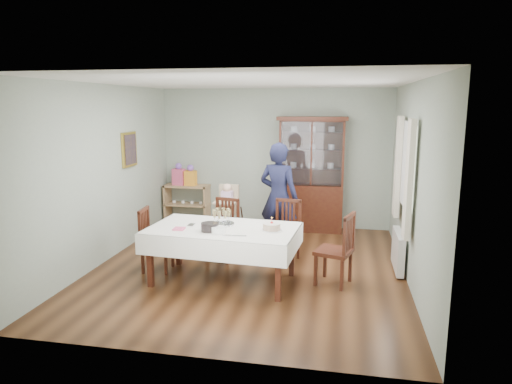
% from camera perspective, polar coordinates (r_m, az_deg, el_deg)
% --- Properties ---
extents(floor, '(5.00, 5.00, 0.00)m').
position_cam_1_polar(floor, '(6.90, -0.88, -9.42)').
color(floor, '#593319').
rests_on(floor, ground).
extents(room_shell, '(5.00, 5.00, 5.00)m').
position_cam_1_polar(room_shell, '(7.03, -0.04, 5.25)').
color(room_shell, '#9EAA99').
rests_on(room_shell, floor).
extents(dining_table, '(2.08, 1.30, 0.76)m').
position_cam_1_polar(dining_table, '(6.30, -4.12, -7.75)').
color(dining_table, '#452211').
rests_on(dining_table, floor).
extents(china_cabinet, '(1.30, 0.48, 2.18)m').
position_cam_1_polar(china_cabinet, '(8.71, 6.96, 2.42)').
color(china_cabinet, '#452211').
rests_on(china_cabinet, floor).
extents(sideboard, '(0.90, 0.38, 0.80)m').
position_cam_1_polar(sideboard, '(9.36, -8.59, -1.53)').
color(sideboard, tan).
rests_on(sideboard, floor).
extents(picture_frame, '(0.04, 0.48, 0.58)m').
position_cam_1_polar(picture_frame, '(8.00, -15.56, 5.15)').
color(picture_frame, gold).
rests_on(picture_frame, room_shell).
extents(window, '(0.04, 1.02, 1.22)m').
position_cam_1_polar(window, '(6.75, 18.44, 3.13)').
color(window, white).
rests_on(window, room_shell).
extents(curtain_left, '(0.07, 0.30, 1.55)m').
position_cam_1_polar(curtain_left, '(6.15, 18.57, 1.46)').
color(curtain_left, silver).
rests_on(curtain_left, room_shell).
extents(curtain_right, '(0.07, 0.30, 1.55)m').
position_cam_1_polar(curtain_right, '(7.37, 17.32, 3.02)').
color(curtain_right, silver).
rests_on(curtain_right, room_shell).
extents(radiator, '(0.10, 0.80, 0.55)m').
position_cam_1_polar(radiator, '(7.01, 17.34, -7.01)').
color(radiator, white).
rests_on(radiator, floor).
extents(chair_far_left, '(0.51, 0.51, 0.95)m').
position_cam_1_polar(chair_far_left, '(7.21, -4.16, -6.20)').
color(chair_far_left, '#452211').
rests_on(chair_far_left, floor).
extents(chair_far_right, '(0.47, 0.47, 0.94)m').
position_cam_1_polar(chair_far_right, '(7.12, 3.69, -6.40)').
color(chair_far_right, '#452211').
rests_on(chair_far_right, floor).
extents(chair_end_left, '(0.45, 0.45, 0.92)m').
position_cam_1_polar(chair_end_left, '(6.87, -12.33, -7.36)').
color(chair_end_left, '#452211').
rests_on(chair_end_left, floor).
extents(chair_end_right, '(0.56, 0.56, 0.99)m').
position_cam_1_polar(chair_end_right, '(6.31, 9.82, -8.75)').
color(chair_end_right, '#452211').
rests_on(chair_end_right, floor).
extents(woman, '(0.75, 0.60, 1.80)m').
position_cam_1_polar(woman, '(7.47, 2.84, -0.66)').
color(woman, black).
rests_on(woman, floor).
extents(high_chair, '(0.48, 0.48, 1.06)m').
position_cam_1_polar(high_chair, '(7.95, -3.58, -3.56)').
color(high_chair, black).
rests_on(high_chair, floor).
extents(champagne_tray, '(0.35, 0.35, 0.21)m').
position_cam_1_polar(champagne_tray, '(6.33, -4.34, -3.49)').
color(champagne_tray, silver).
rests_on(champagne_tray, dining_table).
extents(birthday_cake, '(0.27, 0.27, 0.18)m').
position_cam_1_polar(birthday_cake, '(6.02, 1.97, -4.39)').
color(birthday_cake, white).
rests_on(birthday_cake, dining_table).
extents(plate_stack_dark, '(0.29, 0.29, 0.11)m').
position_cam_1_polar(plate_stack_dark, '(6.03, -5.81, -4.37)').
color(plate_stack_dark, black).
rests_on(plate_stack_dark, dining_table).
extents(plate_stack_white, '(0.22, 0.22, 0.08)m').
position_cam_1_polar(plate_stack_white, '(5.95, -4.72, -4.72)').
color(plate_stack_white, white).
rests_on(plate_stack_white, dining_table).
extents(napkin_stack, '(0.15, 0.15, 0.02)m').
position_cam_1_polar(napkin_stack, '(6.17, -9.60, -4.55)').
color(napkin_stack, '#DF527B').
rests_on(napkin_stack, dining_table).
extents(cutlery, '(0.11, 0.15, 0.01)m').
position_cam_1_polar(cutlery, '(6.38, -8.39, -4.04)').
color(cutlery, silver).
rests_on(cutlery, dining_table).
extents(cake_knife, '(0.31, 0.05, 0.01)m').
position_cam_1_polar(cake_knife, '(5.80, -2.74, -5.45)').
color(cake_knife, silver).
rests_on(cake_knife, dining_table).
extents(gift_bag_pink, '(0.26, 0.19, 0.44)m').
position_cam_1_polar(gift_bag_pink, '(9.28, -9.63, 2.09)').
color(gift_bag_pink, '#DF527B').
rests_on(gift_bag_pink, sideboard).
extents(gift_bag_orange, '(0.23, 0.17, 0.42)m').
position_cam_1_polar(gift_bag_orange, '(9.20, -8.19, 1.98)').
color(gift_bag_orange, orange).
rests_on(gift_bag_orange, sideboard).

